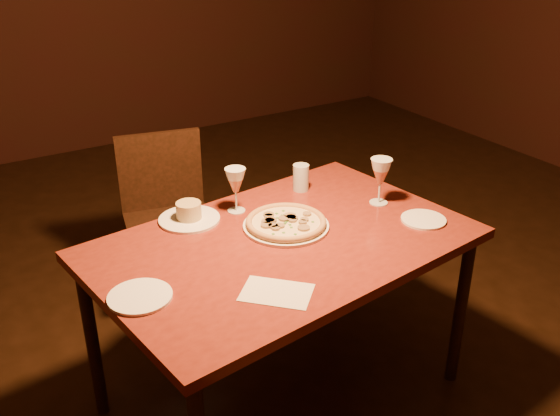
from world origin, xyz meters
TOP-DOWN VIEW (x-y plane):
  - floor at (0.00, 0.00)m, footprint 7.00×7.00m
  - dining_table at (-0.28, 0.04)m, footprint 1.53×1.09m
  - chair_far at (-0.38, 0.99)m, footprint 0.51×0.51m
  - pizza_plate at (-0.22, 0.12)m, footprint 0.34×0.34m
  - ramekin_saucer at (-0.52, 0.37)m, footprint 0.25×0.25m
  - wine_glass_far at (-0.32, 0.35)m, footprint 0.09×0.09m
  - wine_glass_right at (0.24, 0.10)m, footprint 0.09×0.09m
  - water_tumbler at (0.03, 0.39)m, footprint 0.07×0.07m
  - side_plate_left at (-0.89, -0.05)m, footprint 0.21×0.21m
  - side_plate_near at (0.29, -0.12)m, footprint 0.18×0.18m
  - menu_card at (-0.49, -0.26)m, footprint 0.27×0.27m

SIDE VIEW (x-z plane):
  - floor at x=0.00m, z-range 0.00..0.00m
  - chair_far at x=-0.38m, z-range 0.06..0.94m
  - dining_table at x=-0.28m, z-range 0.31..1.07m
  - menu_card at x=-0.49m, z-range 0.76..0.76m
  - side_plate_near at x=0.29m, z-range 0.76..0.77m
  - side_plate_left at x=-0.89m, z-range 0.76..0.77m
  - pizza_plate at x=-0.22m, z-range 0.76..0.80m
  - ramekin_saucer at x=-0.52m, z-range 0.75..0.83m
  - water_tumbler at x=0.03m, z-range 0.76..0.88m
  - wine_glass_far at x=-0.32m, z-range 0.76..0.95m
  - wine_glass_right at x=0.24m, z-range 0.76..0.96m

